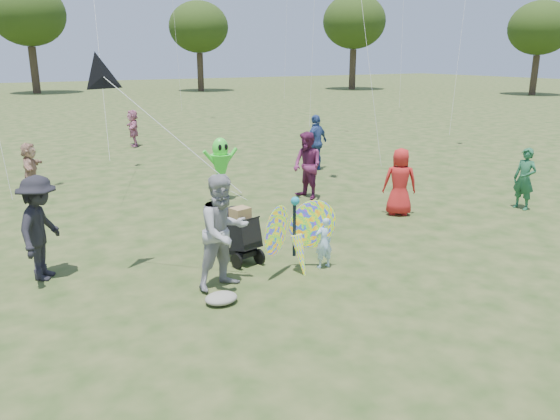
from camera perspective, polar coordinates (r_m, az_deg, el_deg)
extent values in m
plane|color=#51592B|center=(9.48, 5.67, -8.42)|extent=(160.00, 160.00, 0.00)
imported|color=#B4DDFF|center=(10.28, 4.59, -3.36)|extent=(0.37, 0.25, 1.01)
imported|color=#96969B|center=(9.30, -5.91, -2.30)|extent=(1.09, 0.92, 2.00)
ellipsoid|color=gray|center=(9.02, -6.17, -9.15)|extent=(0.54, 0.44, 0.17)
imported|color=red|center=(13.89, 12.41, 2.89)|extent=(0.98, 0.91, 1.69)
imported|color=black|center=(10.52, -23.74, -1.74)|extent=(1.22, 1.41, 1.89)
imported|color=#344D8F|center=(19.01, 3.79, 7.05)|extent=(1.22, 0.83, 1.92)
imported|color=tan|center=(17.34, -24.64, 4.01)|extent=(0.84, 1.44, 1.47)
imported|color=#6A234E|center=(15.14, 2.86, 4.65)|extent=(0.80, 0.98, 1.86)
imported|color=#215939|center=(15.44, 24.19, 2.99)|extent=(0.43, 0.61, 1.60)
imported|color=#BD6C8B|center=(24.87, -15.09, 8.27)|extent=(0.75, 1.53, 1.58)
cube|color=black|center=(10.59, -4.25, -2.51)|extent=(0.64, 0.94, 0.71)
cube|color=black|center=(10.70, -4.21, -4.19)|extent=(0.56, 0.76, 0.10)
ellipsoid|color=black|center=(10.71, -4.87, -0.47)|extent=(0.51, 0.45, 0.33)
cylinder|color=black|center=(10.33, -4.55, -5.36)|extent=(0.12, 0.30, 0.30)
cylinder|color=black|center=(10.53, -2.19, -4.90)|extent=(0.12, 0.30, 0.30)
cylinder|color=black|center=(11.12, -5.22, -4.02)|extent=(0.10, 0.23, 0.22)
cylinder|color=black|center=(10.05, -3.10, -0.94)|extent=(0.44, 0.13, 0.03)
cube|color=#A5814F|center=(10.43, -4.17, -0.45)|extent=(0.39, 0.35, 0.26)
ellipsoid|color=#FF4D28|center=(9.74, -0.33, -2.19)|extent=(0.98, 0.71, 1.24)
ellipsoid|color=#FF4D28|center=(10.12, 3.40, -1.51)|extent=(0.98, 0.71, 1.24)
cylinder|color=black|center=(9.95, 1.51, -2.09)|extent=(0.06, 0.06, 1.00)
cone|color=#FF4D28|center=(10.02, 2.24, -5.11)|extent=(0.36, 0.49, 0.93)
sphere|color=teal|center=(9.78, 1.59, 0.94)|extent=(0.16, 0.16, 0.16)
cone|color=black|center=(9.73, -18.06, 13.17)|extent=(0.89, 0.62, 0.81)
cylinder|color=silver|center=(9.44, -11.09, 7.65)|extent=(1.88, 1.34, 1.95)
cone|color=#3DEB37|center=(15.06, -6.18, 4.01)|extent=(0.56, 0.56, 0.95)
ellipsoid|color=#3DEB37|center=(14.94, -6.26, 6.45)|extent=(0.44, 0.39, 0.57)
ellipsoid|color=black|center=(14.73, -6.30, 6.51)|extent=(0.10, 0.05, 0.17)
ellipsoid|color=black|center=(14.80, -5.66, 6.57)|extent=(0.10, 0.05, 0.17)
cylinder|color=#3DEB37|center=(14.86, -7.29, 5.38)|extent=(0.43, 0.10, 0.49)
cylinder|color=#3DEB37|center=(15.10, -5.19, 5.62)|extent=(0.43, 0.10, 0.49)
cylinder|color=silver|center=(15.14, -4.77, 1.78)|extent=(0.61, 0.41, 0.41)
cylinder|color=silver|center=(16.60, -18.79, 19.25)|extent=(0.89, 4.43, 7.56)
cylinder|color=#3A2D21|center=(62.39, -24.28, 13.18)|extent=(0.77, 0.77, 4.62)
ellipsoid|color=#2B4214|center=(62.48, -24.86, 18.09)|extent=(7.26, 7.26, 6.17)
cylinder|color=#3A2D21|center=(61.50, -8.31, 14.06)|extent=(0.66, 0.67, 3.99)
ellipsoid|color=#2B4214|center=(61.53, -8.50, 18.39)|extent=(6.27, 6.27, 5.33)
cylinder|color=#3A2D21|center=(64.26, 7.59, 14.35)|extent=(0.73, 0.73, 4.41)
ellipsoid|color=#2B4214|center=(64.33, 7.77, 18.93)|extent=(6.93, 6.93, 5.89)
cylinder|color=#3A2D21|center=(60.32, 25.03, 12.64)|extent=(0.63, 0.63, 3.78)
ellipsoid|color=#2B4214|center=(60.33, 25.54, 16.80)|extent=(5.94, 5.94, 5.05)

